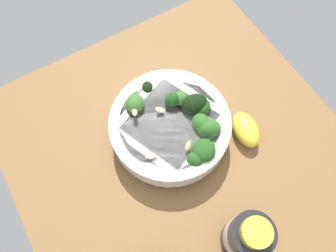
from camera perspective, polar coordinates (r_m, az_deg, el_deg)
ground_plane at (r=64.76cm, az=1.95°, el=-4.32°), size 63.23×63.23×3.02cm
bowl_of_broccoli at (r=60.86cm, az=0.33°, el=0.02°), size 22.87×22.87×9.27cm
lemon_wedge at (r=64.50cm, az=13.68°, el=-0.60°), size 6.10×8.53×3.86cm
bottle_short at (r=55.20cm, az=13.88°, el=-18.54°), size 6.85×6.85×12.85cm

